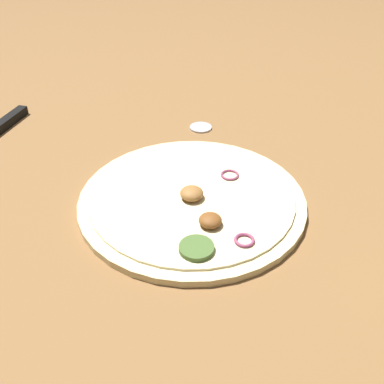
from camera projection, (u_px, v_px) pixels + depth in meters
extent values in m
plane|color=brown|center=(192.00, 203.00, 0.72)|extent=(3.00, 3.00, 0.00)
cylinder|color=beige|center=(192.00, 200.00, 0.71)|extent=(0.36, 0.36, 0.01)
cylinder|color=beige|center=(192.00, 196.00, 0.71)|extent=(0.32, 0.32, 0.00)
torus|color=#934266|center=(244.00, 240.00, 0.62)|extent=(0.03, 0.03, 0.00)
ellipsoid|color=brown|center=(210.00, 220.00, 0.65)|extent=(0.03, 0.03, 0.02)
torus|color=#934266|center=(230.00, 175.00, 0.75)|extent=(0.03, 0.03, 0.00)
ellipsoid|color=#996633|center=(191.00, 193.00, 0.70)|extent=(0.04, 0.04, 0.02)
cylinder|color=#47662D|center=(197.00, 248.00, 0.61)|extent=(0.05, 0.05, 0.01)
cube|color=black|center=(8.00, 121.00, 0.93)|extent=(0.04, 0.12, 0.02)
cylinder|color=#B2B2B7|center=(202.00, 127.00, 0.92)|extent=(0.05, 0.05, 0.01)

